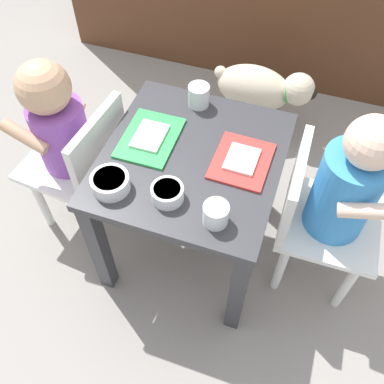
{
  "coord_description": "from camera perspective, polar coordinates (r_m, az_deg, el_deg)",
  "views": [
    {
      "loc": [
        0.25,
        -0.74,
        1.34
      ],
      "look_at": [
        0.0,
        0.0,
        0.3
      ],
      "focal_mm": 40.24,
      "sensor_mm": 36.0,
      "label": 1
    }
  ],
  "objects": [
    {
      "name": "seated_child_left",
      "position": [
        1.35,
        -16.58,
        7.69
      ],
      "size": [
        0.3,
        0.3,
        0.66
      ],
      "color": "white",
      "rests_on": "ground"
    },
    {
      "name": "dog",
      "position": [
        1.8,
        9.14,
        13.31
      ],
      "size": [
        0.42,
        0.18,
        0.31
      ],
      "color": "beige",
      "rests_on": "ground"
    },
    {
      "name": "water_cup_right",
      "position": [
        1.3,
        0.9,
        12.52
      ],
      "size": [
        0.06,
        0.06,
        0.07
      ],
      "color": "white",
      "rests_on": "dining_table"
    },
    {
      "name": "dining_table",
      "position": [
        1.24,
        0.0,
        1.9
      ],
      "size": [
        0.49,
        0.52,
        0.46
      ],
      "color": "#333338",
      "rests_on": "ground"
    },
    {
      "name": "food_tray_right",
      "position": [
        1.16,
        6.61,
        4.16
      ],
      "size": [
        0.15,
        0.18,
        0.02
      ],
      "color": "red",
      "rests_on": "dining_table"
    },
    {
      "name": "water_cup_left",
      "position": [
        1.02,
        3.16,
        -3.03
      ],
      "size": [
        0.06,
        0.06,
        0.06
      ],
      "color": "white",
      "rests_on": "dining_table"
    },
    {
      "name": "veggie_bowl_far",
      "position": [
        1.11,
        -10.78,
        1.26
      ],
      "size": [
        0.1,
        0.1,
        0.04
      ],
      "color": "white",
      "rests_on": "dining_table"
    },
    {
      "name": "ground_plane",
      "position": [
        1.55,
        0.0,
        -6.72
      ],
      "size": [
        7.0,
        7.0,
        0.0
      ],
      "primitive_type": "plane",
      "color": "gray"
    },
    {
      "name": "seated_child_right",
      "position": [
        1.2,
        19.07,
        -0.04
      ],
      "size": [
        0.28,
        0.28,
        0.69
      ],
      "color": "white",
      "rests_on": "ground"
    },
    {
      "name": "veggie_bowl_near",
      "position": [
        1.07,
        -3.29,
        -0.11
      ],
      "size": [
        0.08,
        0.08,
        0.04
      ],
      "color": "white",
      "rests_on": "dining_table"
    },
    {
      "name": "food_tray_left",
      "position": [
        1.22,
        -5.6,
        7.22
      ],
      "size": [
        0.15,
        0.2,
        0.02
      ],
      "color": "green",
      "rests_on": "dining_table"
    }
  ]
}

